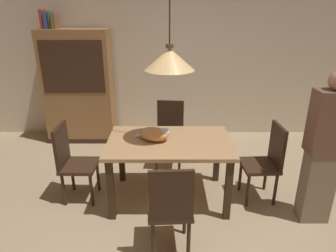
% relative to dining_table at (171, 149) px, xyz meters
% --- Properties ---
extents(ground, '(10.00, 10.00, 0.00)m').
position_rel_dining_table_xyz_m(ground, '(-0.05, -0.55, -0.65)').
color(ground, tan).
extents(back_wall, '(6.40, 0.10, 2.90)m').
position_rel_dining_table_xyz_m(back_wall, '(-0.05, 2.10, 0.80)').
color(back_wall, beige).
rests_on(back_wall, ground).
extents(dining_table, '(1.40, 0.90, 0.75)m').
position_rel_dining_table_xyz_m(dining_table, '(0.00, 0.00, 0.00)').
color(dining_table, tan).
rests_on(dining_table, ground).
extents(chair_left_side, '(0.41, 0.41, 0.93)m').
position_rel_dining_table_xyz_m(chair_left_side, '(-1.13, 0.00, -0.14)').
color(chair_left_side, '#382316').
rests_on(chair_left_side, ground).
extents(chair_near_front, '(0.42, 0.42, 0.93)m').
position_rel_dining_table_xyz_m(chair_near_front, '(0.00, -0.88, -0.14)').
color(chair_near_front, '#382316').
rests_on(chair_near_front, ground).
extents(chair_far_back, '(0.44, 0.44, 0.93)m').
position_rel_dining_table_xyz_m(chair_far_back, '(0.01, 0.88, -0.14)').
color(chair_far_back, '#382316').
rests_on(chair_far_back, ground).
extents(chair_right_side, '(0.42, 0.42, 0.93)m').
position_rel_dining_table_xyz_m(chair_right_side, '(1.13, 0.00, -0.14)').
color(chair_right_side, '#382316').
rests_on(chair_right_side, ground).
extents(cat_sleeping, '(0.41, 0.33, 0.16)m').
position_rel_dining_table_xyz_m(cat_sleeping, '(-0.16, 0.02, 0.18)').
color(cat_sleeping, '#E59951').
rests_on(cat_sleeping, dining_table).
extents(pendant_lamp, '(0.52, 0.52, 1.30)m').
position_rel_dining_table_xyz_m(pendant_lamp, '(0.00, 0.00, 1.01)').
color(pendant_lamp, '#E5B775').
extents(hutch_bookcase, '(1.12, 0.45, 1.85)m').
position_rel_dining_table_xyz_m(hutch_bookcase, '(-1.49, 1.77, 0.24)').
color(hutch_bookcase, olive).
rests_on(hutch_bookcase, ground).
extents(book_red_tall, '(0.04, 0.22, 0.28)m').
position_rel_dining_table_xyz_m(book_red_tall, '(-1.92, 1.77, 1.34)').
color(book_red_tall, '#B73833').
rests_on(book_red_tall, hutch_bookcase).
extents(book_blue_wide, '(0.06, 0.24, 0.24)m').
position_rel_dining_table_xyz_m(book_blue_wide, '(-1.86, 1.77, 1.32)').
color(book_blue_wide, '#384C93').
rests_on(book_blue_wide, hutch_bookcase).
extents(book_green_slim, '(0.03, 0.20, 0.26)m').
position_rel_dining_table_xyz_m(book_green_slim, '(-1.80, 1.77, 1.33)').
color(book_green_slim, '#427A4C').
rests_on(book_green_slim, hutch_bookcase).
extents(book_brown_thick, '(0.06, 0.24, 0.22)m').
position_rel_dining_table_xyz_m(book_brown_thick, '(-1.74, 1.77, 1.31)').
color(book_brown_thick, brown).
rests_on(book_brown_thick, hutch_bookcase).
extents(person_standing, '(0.36, 0.22, 1.62)m').
position_rel_dining_table_xyz_m(person_standing, '(1.55, -0.39, 0.16)').
color(person_standing, '#84705B').
rests_on(person_standing, ground).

